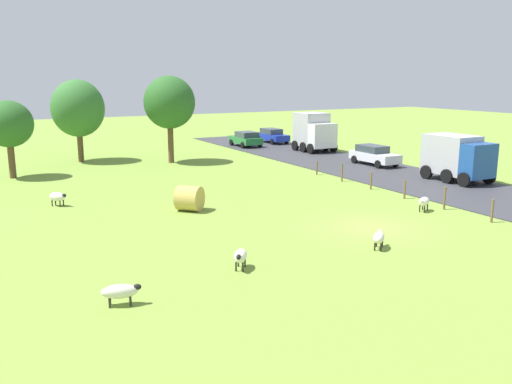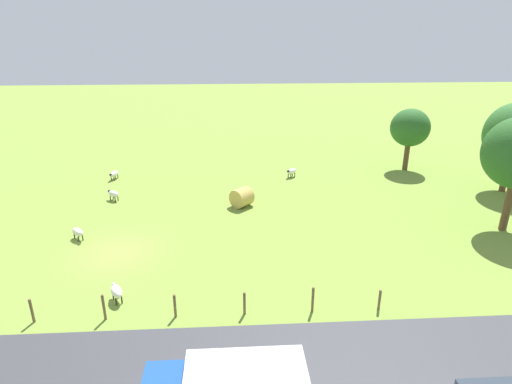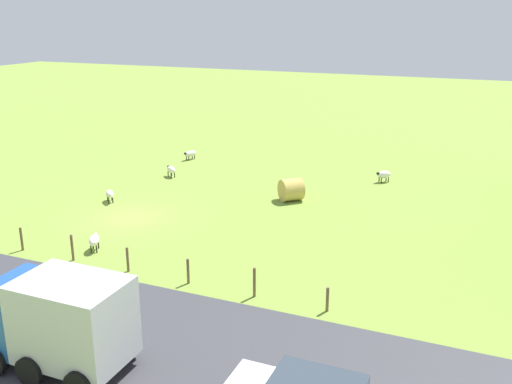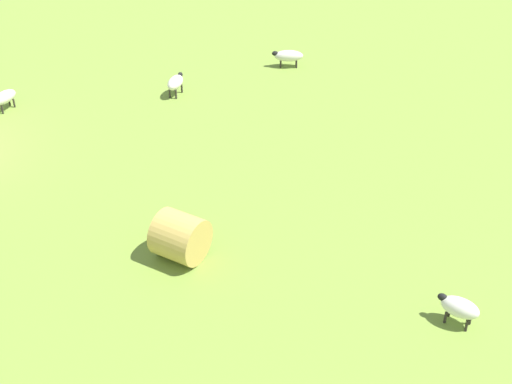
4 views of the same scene
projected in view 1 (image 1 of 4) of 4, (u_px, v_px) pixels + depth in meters
The scene contains 21 objects.
ground_plane at pixel (370, 227), 26.17m from camera, with size 160.00×160.00×0.00m, color olive.
sheep_0 at pixel (379, 237), 22.82m from camera, with size 1.08×1.05×0.73m.
sheep_1 at pixel (240, 256), 20.38m from camera, with size 0.94×1.06×0.76m.
sheep_2 at pixel (424, 202), 29.16m from camera, with size 1.10×0.87×0.78m.
sheep_3 at pixel (58, 197), 30.37m from camera, with size 1.05×1.08×0.79m.
sheep_4 at pixel (120, 291), 17.13m from camera, with size 1.30×0.76×0.71m.
hay_bale_0 at pixel (189, 198), 29.33m from camera, with size 1.36×1.36×1.27m, color tan.
tree_0 at pixel (169, 103), 44.91m from camera, with size 4.26×4.26×7.25m.
tree_1 at pixel (8, 124), 38.15m from camera, with size 3.42×3.42×5.54m.
tree_2 at pixel (78, 108), 45.50m from camera, with size 4.41×4.41×6.95m.
fence_post_1 at pixel (492, 211), 26.95m from camera, with size 0.12×0.12×1.18m, color brown.
fence_post_2 at pixel (445, 198), 29.58m from camera, with size 0.12×0.12×1.28m, color brown.
fence_post_3 at pixel (405, 189), 32.24m from camera, with size 0.12×0.12×1.16m, color brown.
fence_post_4 at pixel (371, 181), 34.89m from camera, with size 0.12×0.12×1.14m, color brown.
fence_post_5 at pixel (342, 172), 37.52m from camera, with size 0.12×0.12×1.28m, color brown.
fence_post_6 at pixel (317, 168), 40.20m from camera, with size 0.12×0.12×1.01m, color brown.
truck_0 at pixel (457, 157), 37.23m from camera, with size 2.65×4.62×3.14m.
truck_2 at pixel (314, 132), 52.26m from camera, with size 2.90×3.87×3.68m.
car_0 at pixel (246, 139), 56.09m from camera, with size 2.21×4.03×1.54m.
car_1 at pixel (374, 155), 44.34m from camera, with size 2.00×4.57×1.58m.
car_2 at pixel (272, 135), 59.28m from camera, with size 2.00×4.44×1.52m.
Camera 1 is at (-16.81, -19.62, 7.13)m, focal length 37.94 mm.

